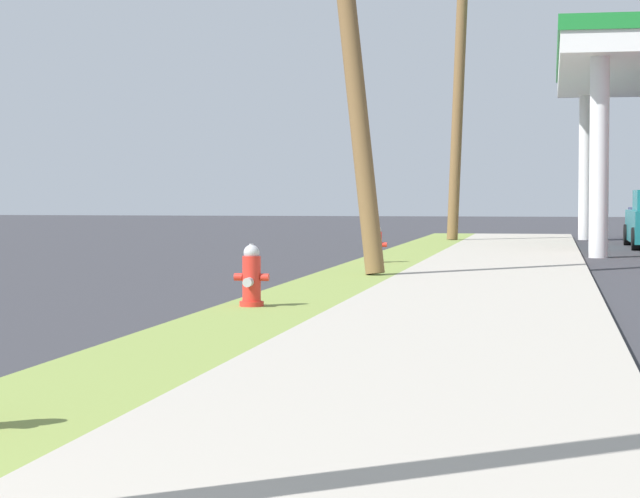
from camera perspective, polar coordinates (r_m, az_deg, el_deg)
fire_hydrant_second at (r=14.88m, az=-3.15°, el=-1.38°), size 0.42×0.38×0.74m
fire_hydrant_third at (r=24.52m, az=2.58°, el=0.15°), size 0.42×0.37×0.74m
utility_pole_background at (r=37.21m, az=6.37°, el=7.88°), size 0.97×1.34×9.49m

